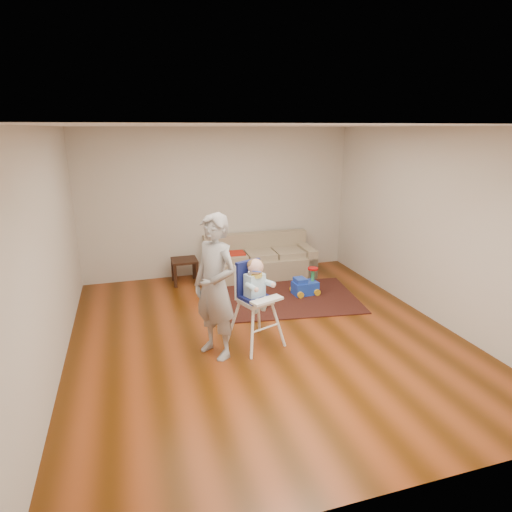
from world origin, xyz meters
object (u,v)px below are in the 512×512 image
object	(u,v)px
ride_on_toy	(305,281)
high_chair	(256,304)
toy_ball	(264,302)
sofa	(260,257)
adult	(215,287)
side_table	(185,271)

from	to	relation	value
ride_on_toy	high_chair	xyz separation A→B (m)	(-1.28, -1.39, 0.32)
toy_ball	high_chair	bearing A→B (deg)	-113.15
sofa	high_chair	size ratio (longest dim) A/B	1.74
adult	toy_ball	bearing A→B (deg)	108.55
side_table	adult	bearing A→B (deg)	-89.48
sofa	toy_ball	world-z (taller)	sofa
toy_ball	sofa	bearing A→B (deg)	75.13
side_table	ride_on_toy	size ratio (longest dim) A/B	0.99
sofa	side_table	world-z (taller)	sofa
toy_ball	ride_on_toy	bearing A→B (deg)	20.89
high_chair	adult	world-z (taller)	adult
high_chair	side_table	bearing A→B (deg)	82.26
toy_ball	adult	xyz separation A→B (m)	(-0.99, -1.17, 0.78)
sofa	high_chair	distance (m)	2.64
sofa	side_table	bearing A→B (deg)	179.79
toy_ball	adult	bearing A→B (deg)	-130.11
toy_ball	high_chair	xyz separation A→B (m)	(-0.46, -1.07, 0.46)
sofa	side_table	distance (m)	1.40
ride_on_toy	side_table	bearing A→B (deg)	143.31
ride_on_toy	high_chair	world-z (taller)	high_chair
side_table	high_chair	distance (m)	2.63
sofa	high_chair	world-z (taller)	high_chair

